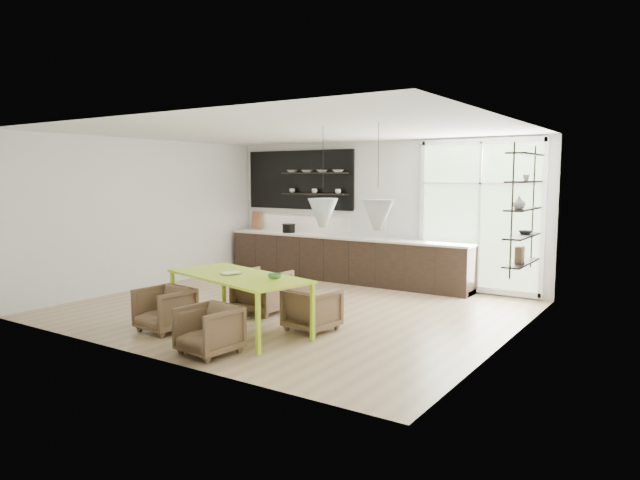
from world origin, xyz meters
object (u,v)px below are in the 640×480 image
at_px(armchair_back_left, 262,291).
at_px(armchair_back_right, 312,309).
at_px(armchair_front_left, 165,309).
at_px(wire_stool, 175,303).
at_px(dining_table, 238,279).
at_px(armchair_front_right, 209,330).

bearing_deg(armchair_back_left, armchair_back_right, 159.22).
height_order(armchair_front_left, wire_stool, armchair_front_left).
height_order(dining_table, armchair_back_left, dining_table).
height_order(armchair_back_left, wire_stool, armchair_back_left).
xyz_separation_m(armchair_back_right, armchair_front_right, (-0.44, -1.61, -0.00)).
distance_m(dining_table, armchair_back_left, 1.23).
distance_m(armchair_back_left, armchair_front_right, 2.22).
height_order(armchair_back_left, armchair_front_right, armchair_back_left).
bearing_deg(wire_stool, armchair_front_left, -57.48).
distance_m(armchair_front_left, armchair_front_right, 1.34).
relative_size(armchair_back_right, armchair_front_right, 1.00).
bearing_deg(armchair_front_right, armchair_front_left, 168.48).
distance_m(dining_table, armchair_front_right, 1.15).
xyz_separation_m(dining_table, armchair_back_right, (0.83, 0.62, -0.45)).
bearing_deg(armchair_front_right, armchair_back_left, 118.86).
bearing_deg(armchair_front_left, dining_table, 38.53).
relative_size(armchair_back_left, armchair_back_right, 1.15).
xyz_separation_m(armchair_back_left, wire_stool, (-0.72, -1.19, -0.06)).
bearing_deg(dining_table, armchair_front_left, -133.59).
xyz_separation_m(armchair_back_left, armchair_front_right, (0.84, -2.06, -0.05)).
bearing_deg(dining_table, armchair_back_left, 126.15).
relative_size(armchair_back_left, armchair_front_right, 1.16).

